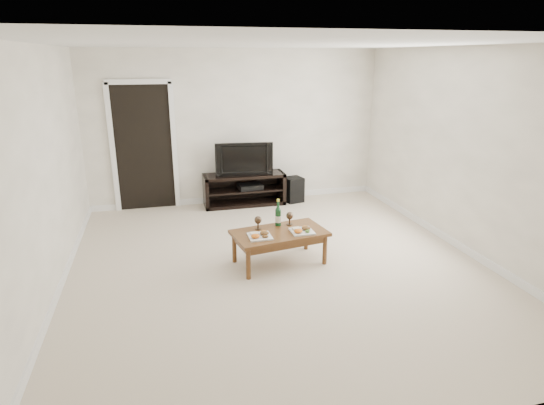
{
  "coord_description": "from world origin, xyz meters",
  "views": [
    {
      "loc": [
        -1.34,
        -4.93,
        2.47
      ],
      "look_at": [
        0.02,
        0.39,
        0.7
      ],
      "focal_mm": 30.0,
      "sensor_mm": 36.0,
      "label": 1
    }
  ],
  "objects_px": {
    "television": "(244,158)",
    "coffee_table": "(279,247)",
    "media_console": "(244,189)",
    "subwoofer": "(293,189)"
  },
  "relations": [
    {
      "from": "subwoofer",
      "to": "coffee_table",
      "type": "xyz_separation_m",
      "value": [
        -0.91,
        -2.39,
        -0.01
      ]
    },
    {
      "from": "television",
      "to": "subwoofer",
      "type": "distance_m",
      "value": 1.07
    },
    {
      "from": "media_console",
      "to": "subwoofer",
      "type": "relative_size",
      "value": 3.17
    },
    {
      "from": "subwoofer",
      "to": "coffee_table",
      "type": "bearing_deg",
      "value": -123.44
    },
    {
      "from": "media_console",
      "to": "subwoofer",
      "type": "bearing_deg",
      "value": -2.14
    },
    {
      "from": "television",
      "to": "coffee_table",
      "type": "distance_m",
      "value": 2.5
    },
    {
      "from": "television",
      "to": "media_console",
      "type": "bearing_deg",
      "value": 6.11
    },
    {
      "from": "television",
      "to": "coffee_table",
      "type": "bearing_deg",
      "value": -84.59
    },
    {
      "from": "subwoofer",
      "to": "media_console",
      "type": "bearing_deg",
      "value": 165.3
    },
    {
      "from": "television",
      "to": "subwoofer",
      "type": "bearing_deg",
      "value": 3.98
    }
  ]
}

